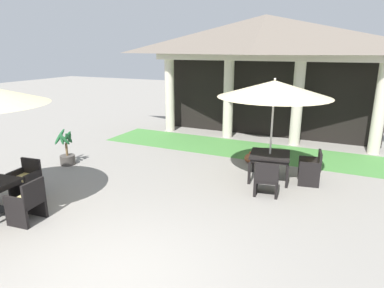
{
  "coord_description": "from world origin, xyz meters",
  "views": [
    {
      "loc": [
        3.04,
        -3.51,
        3.48
      ],
      "look_at": [
        -0.36,
        3.72,
        1.2
      ],
      "focal_mm": 31.56,
      "sensor_mm": 36.0,
      "label": 1
    }
  ],
  "objects_px": {
    "patio_chair_near_foreground_south": "(266,180)",
    "potted_palm_left_edge": "(67,153)",
    "patio_table_near_foreground": "(270,157)",
    "patio_umbrella_near_foreground": "(274,89)",
    "patio_chair_mid_left_east": "(27,203)",
    "patio_chair_mid_left_north": "(26,180)",
    "patio_chair_near_foreground_east": "(311,169)",
    "terracotta_urn": "(250,158)"
  },
  "relations": [
    {
      "from": "potted_palm_left_edge",
      "to": "terracotta_urn",
      "type": "xyz_separation_m",
      "value": [
        5.08,
        2.55,
        -0.22
      ]
    },
    {
      "from": "patio_chair_near_foreground_south",
      "to": "potted_palm_left_edge",
      "type": "xyz_separation_m",
      "value": [
        -6.09,
        -0.37,
        -0.02
      ]
    },
    {
      "from": "patio_umbrella_near_foreground",
      "to": "patio_chair_near_foreground_east",
      "type": "xyz_separation_m",
      "value": [
        1.05,
        0.17,
        -2.05
      ]
    },
    {
      "from": "potted_palm_left_edge",
      "to": "patio_chair_mid_left_east",
      "type": "bearing_deg",
      "value": -57.26
    },
    {
      "from": "patio_chair_mid_left_north",
      "to": "potted_palm_left_edge",
      "type": "bearing_deg",
      "value": -74.94
    },
    {
      "from": "patio_chair_near_foreground_south",
      "to": "potted_palm_left_edge",
      "type": "distance_m",
      "value": 6.1
    },
    {
      "from": "patio_table_near_foreground",
      "to": "patio_umbrella_near_foreground",
      "type": "distance_m",
      "value": 1.82
    },
    {
      "from": "patio_chair_mid_left_east",
      "to": "patio_umbrella_near_foreground",
      "type": "bearing_deg",
      "value": -47.91
    },
    {
      "from": "patio_umbrella_near_foreground",
      "to": "patio_chair_mid_left_north",
      "type": "bearing_deg",
      "value": -144.91
    },
    {
      "from": "patio_umbrella_near_foreground",
      "to": "potted_palm_left_edge",
      "type": "bearing_deg",
      "value": -166.51
    },
    {
      "from": "patio_chair_near_foreground_east",
      "to": "patio_chair_mid_left_north",
      "type": "relative_size",
      "value": 1.01
    },
    {
      "from": "patio_chair_near_foreground_south",
      "to": "patio_chair_mid_left_north",
      "type": "distance_m",
      "value": 5.82
    },
    {
      "from": "patio_table_near_foreground",
      "to": "terracotta_urn",
      "type": "height_order",
      "value": "patio_table_near_foreground"
    },
    {
      "from": "terracotta_urn",
      "to": "patio_chair_near_foreground_south",
      "type": "bearing_deg",
      "value": -65.06
    },
    {
      "from": "patio_chair_mid_left_north",
      "to": "terracotta_urn",
      "type": "xyz_separation_m",
      "value": [
        4.24,
        4.7,
        -0.26
      ]
    },
    {
      "from": "patio_chair_mid_left_east",
      "to": "terracotta_urn",
      "type": "distance_m",
      "value": 6.41
    },
    {
      "from": "patio_chair_near_foreground_east",
      "to": "patio_chair_mid_left_east",
      "type": "xyz_separation_m",
      "value": [
        -5.02,
        -4.63,
        0.01
      ]
    },
    {
      "from": "patio_chair_mid_left_east",
      "to": "patio_table_near_foreground",
      "type": "bearing_deg",
      "value": -47.91
    },
    {
      "from": "patio_table_near_foreground",
      "to": "potted_palm_left_edge",
      "type": "xyz_separation_m",
      "value": [
        -5.92,
        -1.42,
        -0.27
      ]
    },
    {
      "from": "patio_chair_near_foreground_east",
      "to": "potted_palm_left_edge",
      "type": "xyz_separation_m",
      "value": [
        -6.98,
        -1.59,
        -0.04
      ]
    },
    {
      "from": "patio_chair_near_foreground_south",
      "to": "potted_palm_left_edge",
      "type": "bearing_deg",
      "value": 174.27
    },
    {
      "from": "patio_chair_near_foreground_south",
      "to": "patio_chair_near_foreground_east",
      "type": "bearing_deg",
      "value": 45.02
    },
    {
      "from": "patio_chair_mid_left_east",
      "to": "potted_palm_left_edge",
      "type": "xyz_separation_m",
      "value": [
        -1.96,
        3.04,
        -0.05
      ]
    },
    {
      "from": "patio_chair_mid_left_north",
      "to": "patio_chair_near_foreground_south",
      "type": "bearing_deg",
      "value": -160.67
    },
    {
      "from": "potted_palm_left_edge",
      "to": "patio_chair_near_foreground_south",
      "type": "bearing_deg",
      "value": 3.44
    },
    {
      "from": "patio_chair_near_foreground_south",
      "to": "patio_chair_mid_left_east",
      "type": "height_order",
      "value": "patio_chair_mid_left_east"
    },
    {
      "from": "patio_chair_mid_left_north",
      "to": "patio_chair_mid_left_east",
      "type": "height_order",
      "value": "patio_chair_mid_left_east"
    },
    {
      "from": "patio_chair_mid_left_east",
      "to": "potted_palm_left_edge",
      "type": "bearing_deg",
      "value": 26.47
    },
    {
      "from": "patio_chair_mid_left_east",
      "to": "potted_palm_left_edge",
      "type": "distance_m",
      "value": 3.62
    },
    {
      "from": "patio_chair_near_foreground_east",
      "to": "patio_chair_mid_left_east",
      "type": "distance_m",
      "value": 6.83
    },
    {
      "from": "patio_umbrella_near_foreground",
      "to": "patio_table_near_foreground",
      "type": "bearing_deg",
      "value": 90.0
    },
    {
      "from": "patio_chair_mid_left_north",
      "to": "terracotta_urn",
      "type": "height_order",
      "value": "patio_chair_mid_left_north"
    },
    {
      "from": "patio_umbrella_near_foreground",
      "to": "terracotta_urn",
      "type": "xyz_separation_m",
      "value": [
        -0.85,
        1.13,
        -2.31
      ]
    },
    {
      "from": "patio_umbrella_near_foreground",
      "to": "patio_chair_mid_left_north",
      "type": "relative_size",
      "value": 3.28
    },
    {
      "from": "patio_umbrella_near_foreground",
      "to": "patio_chair_near_foreground_south",
      "type": "relative_size",
      "value": 3.31
    },
    {
      "from": "patio_chair_mid_left_north",
      "to": "potted_palm_left_edge",
      "type": "xyz_separation_m",
      "value": [
        -0.84,
        2.15,
        -0.04
      ]
    },
    {
      "from": "patio_table_near_foreground",
      "to": "patio_chair_mid_left_east",
      "type": "xyz_separation_m",
      "value": [
        -3.97,
        -4.46,
        -0.22
      ]
    },
    {
      "from": "patio_chair_mid_left_north",
      "to": "patio_chair_mid_left_east",
      "type": "relative_size",
      "value": 0.96
    },
    {
      "from": "patio_umbrella_near_foreground",
      "to": "patio_chair_mid_left_north",
      "type": "xyz_separation_m",
      "value": [
        -5.08,
        -3.57,
        -2.05
      ]
    },
    {
      "from": "patio_chair_near_foreground_east",
      "to": "patio_chair_mid_left_north",
      "type": "distance_m",
      "value": 7.19
    },
    {
      "from": "patio_umbrella_near_foreground",
      "to": "patio_chair_mid_left_east",
      "type": "height_order",
      "value": "patio_umbrella_near_foreground"
    },
    {
      "from": "patio_umbrella_near_foreground",
      "to": "potted_palm_left_edge",
      "type": "xyz_separation_m",
      "value": [
        -5.92,
        -1.42,
        -2.09
      ]
    }
  ]
}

